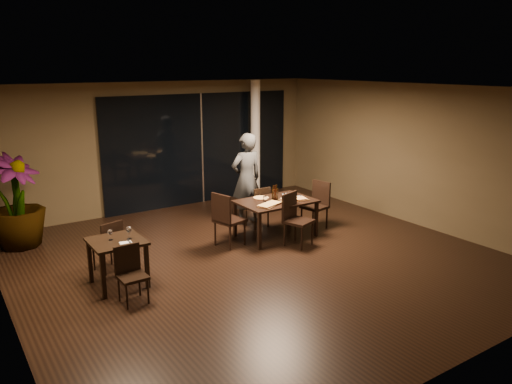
# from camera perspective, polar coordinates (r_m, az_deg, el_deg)

# --- Properties ---
(ground) EXTENTS (8.00, 8.00, 0.00)m
(ground) POSITION_cam_1_polar(r_m,az_deg,el_deg) (9.01, 0.03, -7.65)
(ground) COLOR black
(ground) RESTS_ON ground
(wall_back) EXTENTS (8.00, 0.10, 3.00)m
(wall_back) POSITION_cam_1_polar(r_m,az_deg,el_deg) (12.08, -10.71, 5.21)
(wall_back) COLOR #483C26
(wall_back) RESTS_ON ground
(wall_front) EXTENTS (8.00, 0.10, 3.00)m
(wall_front) POSITION_cam_1_polar(r_m,az_deg,el_deg) (5.78, 23.00, -5.88)
(wall_front) COLOR #483C26
(wall_front) RESTS_ON ground
(wall_right) EXTENTS (0.10, 8.00, 3.00)m
(wall_right) POSITION_cam_1_polar(r_m,az_deg,el_deg) (11.28, 17.48, 4.14)
(wall_right) COLOR #483C26
(wall_right) RESTS_ON ground
(ceiling) EXTENTS (8.00, 8.00, 0.04)m
(ceiling) POSITION_cam_1_polar(r_m,az_deg,el_deg) (8.36, 0.03, 11.91)
(ceiling) COLOR silver
(ceiling) RESTS_ON wall_back
(window_panel) EXTENTS (5.00, 0.06, 2.70)m
(window_panel) POSITION_cam_1_polar(r_m,az_deg,el_deg) (12.44, -6.27, 4.94)
(window_panel) COLOR black
(window_panel) RESTS_ON ground
(column) EXTENTS (0.24, 0.24, 3.00)m
(column) POSITION_cam_1_polar(r_m,az_deg,el_deg) (12.86, -0.07, 6.01)
(column) COLOR white
(column) RESTS_ON ground
(main_table) EXTENTS (1.50, 1.00, 0.75)m
(main_table) POSITION_cam_1_polar(r_m,az_deg,el_deg) (9.95, 2.27, -1.38)
(main_table) COLOR black
(main_table) RESTS_ON ground
(side_table) EXTENTS (0.80, 0.80, 0.75)m
(side_table) POSITION_cam_1_polar(r_m,az_deg,el_deg) (8.08, -15.61, -6.16)
(side_table) COLOR black
(side_table) RESTS_ON ground
(chair_main_far) EXTENTS (0.41, 0.41, 0.89)m
(chair_main_far) POSITION_cam_1_polar(r_m,az_deg,el_deg) (10.53, 0.38, -1.50)
(chair_main_far) COLOR black
(chair_main_far) RESTS_ON ground
(chair_main_near) EXTENTS (0.60, 0.60, 1.02)m
(chair_main_near) POSITION_cam_1_polar(r_m,az_deg,el_deg) (9.55, 4.44, -2.78)
(chair_main_near) COLOR black
(chair_main_near) RESTS_ON ground
(chair_main_left) EXTENTS (0.59, 0.59, 1.06)m
(chair_main_left) POSITION_cam_1_polar(r_m,az_deg,el_deg) (9.42, -3.43, -2.87)
(chair_main_left) COLOR black
(chair_main_left) RESTS_ON ground
(chair_main_right) EXTENTS (0.54, 0.54, 1.00)m
(chair_main_right) POSITION_cam_1_polar(r_m,az_deg,el_deg) (10.60, 7.02, -1.16)
(chair_main_right) COLOR black
(chair_main_right) RESTS_ON ground
(chair_side_far) EXTENTS (0.50, 0.50, 0.88)m
(chair_side_far) POSITION_cam_1_polar(r_m,az_deg,el_deg) (8.68, -16.40, -5.67)
(chair_side_far) COLOR black
(chair_side_far) RESTS_ON ground
(chair_side_near) EXTENTS (0.40, 0.40, 0.84)m
(chair_side_near) POSITION_cam_1_polar(r_m,az_deg,el_deg) (7.57, -14.17, -8.72)
(chair_side_near) COLOR black
(chair_side_near) RESTS_ON ground
(diner) EXTENTS (0.68, 0.45, 1.98)m
(diner) POSITION_cam_1_polar(r_m,az_deg,el_deg) (10.73, -1.10, 1.52)
(diner) COLOR #2E3133
(diner) RESTS_ON ground
(potted_plant) EXTENTS (1.38, 1.38, 1.79)m
(potted_plant) POSITION_cam_1_polar(r_m,az_deg,el_deg) (10.36, -25.75, -0.95)
(potted_plant) COLOR #224F1A
(potted_plant) RESTS_ON ground
(pizza_board_left) EXTENTS (0.58, 0.46, 0.01)m
(pizza_board_left) POSITION_cam_1_polar(r_m,az_deg,el_deg) (9.58, 1.56, -1.51)
(pizza_board_left) COLOR #422915
(pizza_board_left) RESTS_ON main_table
(pizza_board_right) EXTENTS (0.63, 0.41, 0.01)m
(pizza_board_right) POSITION_cam_1_polar(r_m,az_deg,el_deg) (9.97, 4.33, -0.91)
(pizza_board_right) COLOR #432B15
(pizza_board_right) RESTS_ON main_table
(oblong_pizza_left) EXTENTS (0.53, 0.37, 0.02)m
(oblong_pizza_left) POSITION_cam_1_polar(r_m,az_deg,el_deg) (9.57, 1.56, -1.42)
(oblong_pizza_left) COLOR #6B090A
(oblong_pizza_left) RESTS_ON pizza_board_left
(oblong_pizza_right) EXTENTS (0.52, 0.33, 0.02)m
(oblong_pizza_right) POSITION_cam_1_polar(r_m,az_deg,el_deg) (9.96, 4.33, -0.81)
(oblong_pizza_right) COLOR maroon
(oblong_pizza_right) RESTS_ON pizza_board_right
(round_pizza) EXTENTS (0.30, 0.30, 0.01)m
(round_pizza) POSITION_cam_1_polar(r_m,az_deg,el_deg) (10.08, 0.57, -0.68)
(round_pizza) COLOR #B01A13
(round_pizza) RESTS_ON main_table
(bottle_a) EXTENTS (0.07, 0.07, 0.30)m
(bottle_a) POSITION_cam_1_polar(r_m,az_deg,el_deg) (9.90, 2.20, -0.12)
(bottle_a) COLOR black
(bottle_a) RESTS_ON main_table
(bottle_b) EXTENTS (0.07, 0.07, 0.31)m
(bottle_b) POSITION_cam_1_polar(r_m,az_deg,el_deg) (9.96, 2.33, -0.01)
(bottle_b) COLOR black
(bottle_b) RESTS_ON main_table
(bottle_c) EXTENTS (0.07, 0.07, 0.30)m
(bottle_c) POSITION_cam_1_polar(r_m,az_deg,el_deg) (9.95, 1.99, -0.05)
(bottle_c) COLOR black
(bottle_c) RESTS_ON main_table
(tumbler_left) EXTENTS (0.08, 0.08, 0.10)m
(tumbler_left) POSITION_cam_1_polar(r_m,az_deg,el_deg) (9.87, 1.04, -0.77)
(tumbler_left) COLOR white
(tumbler_left) RESTS_ON main_table
(tumbler_right) EXTENTS (0.08, 0.08, 0.09)m
(tumbler_right) POSITION_cam_1_polar(r_m,az_deg,el_deg) (10.13, 3.16, -0.41)
(tumbler_right) COLOR white
(tumbler_right) RESTS_ON main_table
(napkin_near) EXTENTS (0.20, 0.15, 0.01)m
(napkin_near) POSITION_cam_1_polar(r_m,az_deg,el_deg) (10.20, 4.90, -0.56)
(napkin_near) COLOR white
(napkin_near) RESTS_ON main_table
(napkin_far) EXTENTS (0.18, 0.11, 0.01)m
(napkin_far) POSITION_cam_1_polar(r_m,az_deg,el_deg) (10.41, 3.73, -0.22)
(napkin_far) COLOR white
(napkin_far) RESTS_ON main_table
(wine_glass_a) EXTENTS (0.07, 0.07, 0.16)m
(wine_glass_a) POSITION_cam_1_polar(r_m,az_deg,el_deg) (8.04, -16.31, -4.73)
(wine_glass_a) COLOR white
(wine_glass_a) RESTS_ON side_table
(wine_glass_b) EXTENTS (0.09, 0.09, 0.19)m
(wine_glass_b) POSITION_cam_1_polar(r_m,az_deg,el_deg) (8.00, -14.31, -4.56)
(wine_glass_b) COLOR white
(wine_glass_b) RESTS_ON side_table
(side_napkin) EXTENTS (0.19, 0.13, 0.01)m
(side_napkin) POSITION_cam_1_polar(r_m,az_deg,el_deg) (7.85, -14.68, -5.65)
(side_napkin) COLOR white
(side_napkin) RESTS_ON side_table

